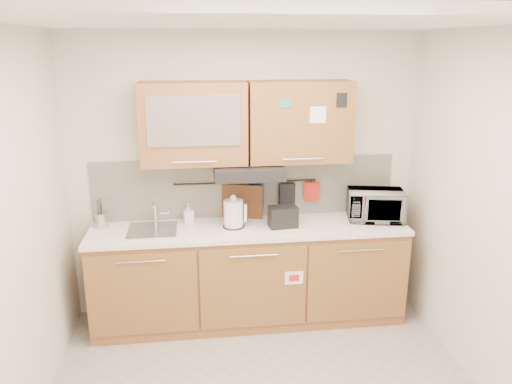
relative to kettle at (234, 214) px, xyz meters
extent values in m
plane|color=white|center=(0.14, -1.20, 1.56)|extent=(3.20, 3.20, 0.00)
plane|color=silver|center=(0.14, 0.30, 0.26)|extent=(3.20, 0.00, 3.20)
plane|color=silver|center=(-1.46, -1.20, 0.26)|extent=(0.00, 3.00, 3.00)
plane|color=silver|center=(1.74, -1.20, 0.26)|extent=(0.00, 3.00, 3.00)
cube|color=#B06A3E|center=(0.14, 0.00, -0.60)|extent=(2.80, 0.60, 0.88)
cube|color=black|center=(0.14, 0.00, -0.99)|extent=(2.80, 0.54, 0.10)
cube|color=olive|center=(-0.80, -0.31, -0.57)|extent=(0.91, 0.02, 0.74)
cylinder|color=silver|center=(-0.80, -0.33, -0.26)|extent=(0.41, 0.01, 0.01)
cube|color=olive|center=(0.14, -0.31, -0.57)|extent=(0.91, 0.02, 0.74)
cylinder|color=silver|center=(0.14, -0.33, -0.26)|extent=(0.41, 0.01, 0.01)
cube|color=olive|center=(1.07, -0.31, -0.57)|extent=(0.91, 0.02, 0.74)
cylinder|color=silver|center=(1.07, -0.33, -0.26)|extent=(0.41, 0.01, 0.01)
cube|color=white|center=(0.14, -0.01, -0.14)|extent=(2.82, 0.62, 0.04)
cube|color=silver|center=(0.14, 0.29, 0.16)|extent=(2.80, 0.02, 0.56)
cube|color=#B06A3E|center=(-0.32, 0.13, 0.79)|extent=(0.90, 0.35, 0.70)
cube|color=silver|center=(-0.32, -0.06, 0.84)|extent=(0.76, 0.02, 0.42)
cube|color=olive|center=(0.60, 0.13, 0.79)|extent=(0.90, 0.35, 0.70)
cube|color=white|center=(0.72, -0.05, 0.87)|extent=(0.14, 0.00, 0.14)
cube|color=black|center=(0.14, 0.05, 0.38)|extent=(0.60, 0.46, 0.10)
cube|color=silver|center=(-0.71, 0.00, -0.12)|extent=(0.42, 0.40, 0.03)
cylinder|color=silver|center=(-0.69, 0.16, 0.00)|extent=(0.03, 0.03, 0.24)
cylinder|color=silver|center=(-0.69, 0.08, 0.10)|extent=(0.02, 0.18, 0.02)
cylinder|color=black|center=(0.14, 0.25, 0.22)|extent=(1.30, 0.02, 0.02)
cylinder|color=#B6B6BB|center=(-1.16, 0.14, -0.05)|extent=(0.13, 0.13, 0.14)
cylinder|color=black|center=(-1.18, 0.15, 0.01)|extent=(0.01, 0.01, 0.25)
cylinder|color=black|center=(-1.15, 0.12, -0.01)|extent=(0.01, 0.01, 0.23)
cylinder|color=black|center=(-1.16, 0.16, 0.02)|extent=(0.01, 0.01, 0.27)
cylinder|color=black|center=(-1.18, 0.12, -0.02)|extent=(0.01, 0.01, 0.20)
cylinder|color=white|center=(0.00, 0.00, 0.00)|extent=(0.20, 0.20, 0.25)
sphere|color=white|center=(0.00, 0.00, 0.15)|extent=(0.06, 0.06, 0.06)
cube|color=white|center=(0.10, -0.02, 0.02)|extent=(0.03, 0.04, 0.16)
cylinder|color=black|center=(0.00, 0.00, -0.11)|extent=(0.19, 0.19, 0.01)
cube|color=black|center=(0.43, -0.05, -0.03)|extent=(0.26, 0.17, 0.19)
cube|color=black|center=(0.39, -0.05, 0.06)|extent=(0.08, 0.11, 0.01)
cube|color=black|center=(0.48, -0.05, 0.06)|extent=(0.08, 0.11, 0.01)
imported|color=#999999|center=(1.31, 0.03, 0.02)|extent=(0.56, 0.43, 0.28)
imported|color=#999999|center=(-0.40, 0.15, -0.03)|extent=(0.10, 0.10, 0.19)
cube|color=brown|center=(0.10, 0.24, -0.03)|extent=(0.37, 0.13, 0.47)
cube|color=#213F99|center=(0.24, 0.24, 0.09)|extent=(0.13, 0.05, 0.22)
cube|color=black|center=(0.52, 0.24, 0.08)|extent=(0.16, 0.07, 0.24)
cube|color=#B42118|center=(0.76, 0.24, 0.11)|extent=(0.14, 0.06, 0.18)
camera|label=1|loc=(-0.33, -4.15, 1.44)|focal=35.00mm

